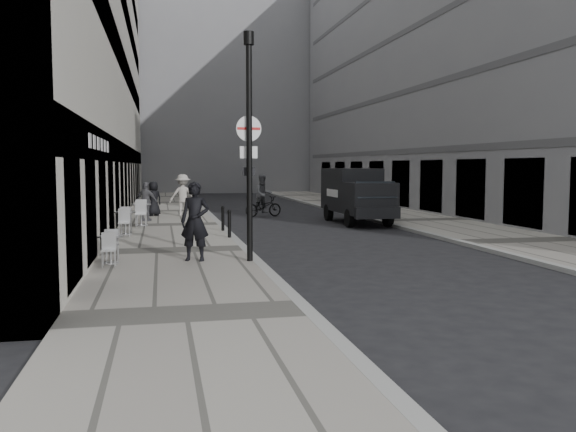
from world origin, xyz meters
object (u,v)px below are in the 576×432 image
at_px(cyclist, 263,200).
at_px(sign_post, 249,166).
at_px(lamppost, 249,135).
at_px(panel_van, 356,192).
at_px(walking_man, 195,221).

bearing_deg(cyclist, sign_post, -117.87).
xyz_separation_m(lamppost, cyclist, (2.74, 14.34, -2.46)).
relative_size(lamppost, panel_van, 1.11).
height_order(walking_man, panel_van, panel_van).
bearing_deg(cyclist, lamppost, -117.79).
distance_m(walking_man, sign_post, 1.94).
relative_size(walking_man, panel_van, 0.39).
height_order(walking_man, sign_post, sign_post).
distance_m(sign_post, lamppost, 0.76).
bearing_deg(sign_post, panel_van, 52.95).
xyz_separation_m(walking_man, cyclist, (4.08, 14.05, -0.31)).
height_order(sign_post, cyclist, sign_post).
bearing_deg(walking_man, lamppost, 5.32).
bearing_deg(cyclist, panel_van, -66.73).
bearing_deg(walking_man, panel_van, 70.90).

